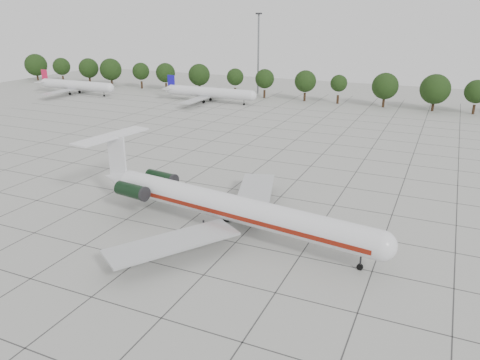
{
  "coord_description": "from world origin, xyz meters",
  "views": [
    {
      "loc": [
        29.01,
        -53.3,
        26.1
      ],
      "look_at": [
        3.43,
        3.42,
        3.5
      ],
      "focal_mm": 35.0,
      "sensor_mm": 36.0,
      "label": 1
    }
  ],
  "objects_px": {
    "bg_airliner_b": "(209,93)",
    "floodlight_mast": "(258,49)",
    "main_airliner": "(220,204)",
    "bg_airliner_a": "(76,85)",
    "ground_crew": "(290,226)"
  },
  "relations": [
    {
      "from": "main_airliner",
      "to": "ground_crew",
      "type": "height_order",
      "value": "main_airliner"
    },
    {
      "from": "ground_crew",
      "to": "bg_airliner_b",
      "type": "bearing_deg",
      "value": -62.58
    },
    {
      "from": "ground_crew",
      "to": "floodlight_mast",
      "type": "bearing_deg",
      "value": -72.35
    },
    {
      "from": "main_airliner",
      "to": "bg_airliner_a",
      "type": "bearing_deg",
      "value": 149.21
    },
    {
      "from": "bg_airliner_b",
      "to": "floodlight_mast",
      "type": "bearing_deg",
      "value": 70.65
    },
    {
      "from": "main_airliner",
      "to": "bg_airliner_b",
      "type": "distance_m",
      "value": 87.64
    },
    {
      "from": "bg_airliner_a",
      "to": "floodlight_mast",
      "type": "relative_size",
      "value": 1.11
    },
    {
      "from": "bg_airliner_a",
      "to": "bg_airliner_b",
      "type": "height_order",
      "value": "same"
    },
    {
      "from": "ground_crew",
      "to": "bg_airliner_a",
      "type": "distance_m",
      "value": 119.07
    },
    {
      "from": "floodlight_mast",
      "to": "bg_airliner_b",
      "type": "bearing_deg",
      "value": -109.35
    },
    {
      "from": "main_airliner",
      "to": "floodlight_mast",
      "type": "relative_size",
      "value": 1.65
    },
    {
      "from": "bg_airliner_a",
      "to": "floodlight_mast",
      "type": "bearing_deg",
      "value": 25.78
    },
    {
      "from": "bg_airliner_b",
      "to": "floodlight_mast",
      "type": "xyz_separation_m",
      "value": [
        7.29,
        20.76,
        11.37
      ]
    },
    {
      "from": "ground_crew",
      "to": "floodlight_mast",
      "type": "distance_m",
      "value": 105.11
    },
    {
      "from": "ground_crew",
      "to": "floodlight_mast",
      "type": "relative_size",
      "value": 0.08
    }
  ]
}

